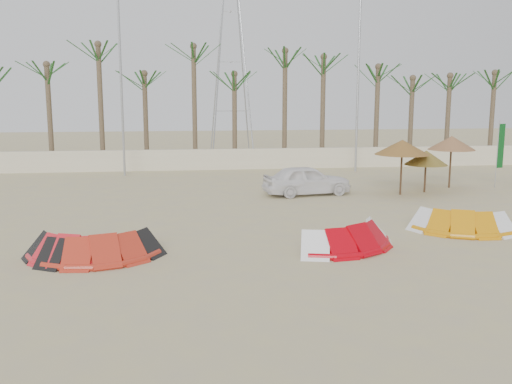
{
  "coord_description": "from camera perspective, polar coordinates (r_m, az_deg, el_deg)",
  "views": [
    {
      "loc": [
        -2.55,
        -13.91,
        4.79
      ],
      "look_at": [
        0.0,
        6.0,
        1.3
      ],
      "focal_mm": 40.0,
      "sensor_mm": 36.0,
      "label": 1
    }
  ],
  "objects": [
    {
      "name": "kite_red_right",
      "position": [
        18.17,
        9.01,
        -4.17
      ],
      "size": [
        4.11,
        3.0,
        0.9
      ],
      "color": "#B8010C",
      "rests_on": "ground"
    },
    {
      "name": "parasol_right",
      "position": [
        30.58,
        18.97,
        4.66
      ],
      "size": [
        2.37,
        2.37,
        2.66
      ],
      "color": "#4C331E",
      "rests_on": "ground"
    },
    {
      "name": "ground",
      "position": [
        14.93,
        2.96,
        -8.87
      ],
      "size": [
        120.0,
        120.0,
        0.0
      ],
      "primitive_type": "plane",
      "color": "tan",
      "rests_on": "ground"
    },
    {
      "name": "parasol_left",
      "position": [
        27.8,
        14.41,
        4.36
      ],
      "size": [
        2.59,
        2.59,
        2.63
      ],
      "color": "#4C331E",
      "rests_on": "ground"
    },
    {
      "name": "pylon",
      "position": [
        42.33,
        -2.44,
        3.36
      ],
      "size": [
        3.0,
        3.0,
        14.0
      ],
      "primitive_type": null,
      "color": "#A5A8AD",
      "rests_on": "ground"
    },
    {
      "name": "lamp_b",
      "position": [
        34.1,
        -13.3,
        11.25
      ],
      "size": [
        1.25,
        0.14,
        11.0
      ],
      "color": "#A5A8AD",
      "rests_on": "ground"
    },
    {
      "name": "car",
      "position": [
        27.2,
        5.11,
        1.2
      ],
      "size": [
        4.39,
        2.37,
        1.42
      ],
      "primitive_type": "imported",
      "rotation": [
        0.0,
        0.0,
        1.74
      ],
      "color": "white",
      "rests_on": "ground"
    },
    {
      "name": "kite_red_left",
      "position": [
        17.46,
        -17.69,
        -5.12
      ],
      "size": [
        3.46,
        2.37,
        0.9
      ],
      "color": "red",
      "rests_on": "ground"
    },
    {
      "name": "kite_orange",
      "position": [
        21.21,
        19.51,
        -2.6
      ],
      "size": [
        3.82,
        2.65,
        0.9
      ],
      "color": "orange",
      "rests_on": "ground"
    },
    {
      "name": "palm_line",
      "position": [
        37.58,
        -2.43,
        12.38
      ],
      "size": [
        52.0,
        4.0,
        7.7
      ],
      "color": "brown",
      "rests_on": "ground"
    },
    {
      "name": "flag_green",
      "position": [
        31.53,
        23.27,
        4.07
      ],
      "size": [
        0.44,
        0.14,
        3.45
      ],
      "color": "#A5A8AD",
      "rests_on": "ground"
    },
    {
      "name": "parasol_mid",
      "position": [
        28.85,
        16.65,
        3.31
      ],
      "size": [
        2.09,
        2.09,
        2.06
      ],
      "color": "#4C331E",
      "rests_on": "ground"
    },
    {
      "name": "kite_red_mid",
      "position": [
        17.33,
        -14.99,
        -5.09
      ],
      "size": [
        3.78,
        2.35,
        0.9
      ],
      "color": "red",
      "rests_on": "ground"
    },
    {
      "name": "lamp_c",
      "position": [
        35.54,
        10.24,
        11.29
      ],
      "size": [
        1.25,
        0.14,
        11.0
      ],
      "color": "#A5A8AD",
      "rests_on": "ground"
    },
    {
      "name": "boundary_wall",
      "position": [
        36.24,
        -3.22,
        3.29
      ],
      "size": [
        60.0,
        0.3,
        1.3
      ],
      "primitive_type": "cube",
      "color": "beige",
      "rests_on": "ground"
    }
  ]
}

